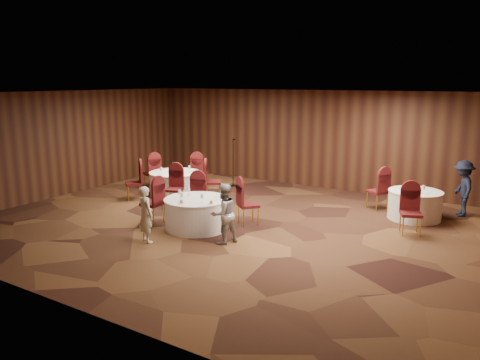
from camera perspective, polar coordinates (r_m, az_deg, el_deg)
The scene contains 15 objects.
ground at distance 11.75m, azimuth -1.35°, elevation -5.32°, with size 12.00×12.00×0.00m, color black.
room_shell at distance 11.32m, azimuth -1.40°, elevation 4.21°, with size 12.00×12.00×12.00m.
table_main at distance 11.32m, azimuth -5.30°, elevation -4.06°, with size 1.55×1.55×0.74m.
table_left at distance 14.61m, azimuth -7.90°, elevation -0.43°, with size 1.57×1.57×0.74m.
table_right at distance 12.85m, azimuth 20.52°, elevation -2.84°, with size 1.34×1.34×0.74m.
chairs_main at distance 11.96m, azimuth -4.83°, elevation -2.56°, with size 2.75×1.88×1.00m.
chairs_left at distance 14.61m, azimuth -7.97°, elevation 0.07°, with size 3.20×3.07×1.00m.
chairs_right at distance 12.50m, azimuth 18.12°, elevation -2.47°, with size 1.98×2.49×1.00m.
tabletop_main at distance 11.03m, azimuth -5.31°, elevation -2.01°, with size 1.11×1.10×0.22m.
tabletop_left at distance 14.52m, azimuth -7.95°, elevation 1.29°, with size 0.81×0.87×0.22m.
tabletop_right at distance 12.50m, azimuth 21.48°, elevation -0.85°, with size 0.08×0.08×0.22m.
mic_stand at distance 15.76m, azimuth -0.84°, elevation 0.94°, with size 0.24×0.24×1.60m.
woman_a at distance 10.49m, azimuth -11.39°, elevation -4.12°, with size 0.46×0.30×1.26m, color silver.
woman_b at distance 10.20m, azimuth -2.02°, elevation -4.13°, with size 0.65×0.51×1.34m, color #A7A6AB.
man_c at distance 13.54m, azimuth 25.50°, elevation -0.92°, with size 0.96×0.55×1.48m, color black.
Camera 1 is at (6.15, -9.38, 3.52)m, focal length 35.00 mm.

